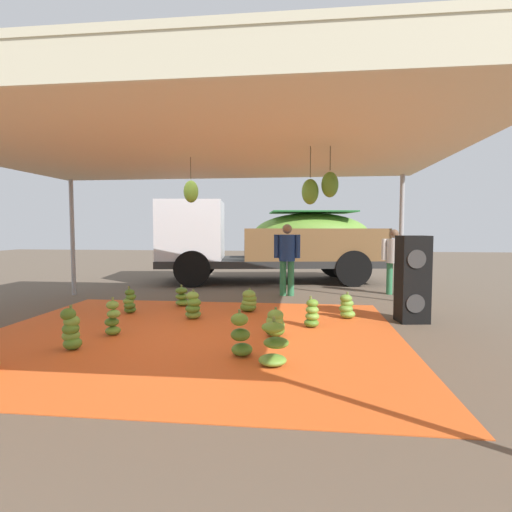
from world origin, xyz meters
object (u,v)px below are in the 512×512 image
banana_bunch_7 (113,319)px  speaker_stack (413,279)px  banana_bunch_0 (275,324)px  banana_bunch_5 (71,330)px  banana_bunch_10 (193,306)px  banana_bunch_8 (274,345)px  worker_1 (287,254)px  banana_bunch_3 (312,314)px  banana_bunch_11 (130,302)px  banana_bunch_9 (249,301)px  worker_0 (394,257)px  banana_bunch_1 (182,297)px  banana_bunch_4 (241,336)px  banana_bunch_2 (347,307)px  cargo_truck_main (267,239)px

banana_bunch_7 → speaker_stack: speaker_stack is taller
banana_bunch_0 → speaker_stack: 2.63m
banana_bunch_5 → banana_bunch_10: (1.11, 1.95, -0.03)m
banana_bunch_8 → worker_1: size_ratio=0.33×
banana_bunch_0 → banana_bunch_3: (0.55, 0.64, 0.02)m
banana_bunch_8 → banana_bunch_11: (-2.90, 2.60, -0.02)m
banana_bunch_5 → banana_bunch_7: (0.21, 0.76, -0.02)m
banana_bunch_9 → worker_0: (3.20, 2.47, 0.72)m
banana_bunch_1 → worker_0: 5.13m
banana_bunch_11 → banana_bunch_8: bearing=-41.8°
banana_bunch_0 → banana_bunch_4: (-0.36, -0.99, 0.06)m
banana_bunch_2 → banana_bunch_4: bearing=-123.1°
banana_bunch_9 → banana_bunch_11: 2.24m
banana_bunch_1 → banana_bunch_2: (3.25, -0.77, 0.02)m
banana_bunch_4 → banana_bunch_7: banana_bunch_4 is taller
banana_bunch_0 → worker_1: (0.03, 3.74, 0.79)m
banana_bunch_5 → banana_bunch_11: size_ratio=1.15×
banana_bunch_0 → banana_bunch_1: 2.98m
banana_bunch_4 → banana_bunch_11: (-2.47, 2.32, -0.04)m
banana_bunch_7 → worker_0: (5.00, 4.41, 0.67)m
banana_bunch_4 → speaker_stack: speaker_stack is taller
banana_bunch_4 → banana_bunch_9: banana_bunch_4 is taller
banana_bunch_3 → banana_bunch_4: size_ratio=0.86×
banana_bunch_0 → banana_bunch_5: banana_bunch_5 is taller
speaker_stack → cargo_truck_main: bearing=120.4°
banana_bunch_5 → speaker_stack: 5.38m
worker_0 → banana_bunch_10: bearing=-141.9°
worker_1 → banana_bunch_1: bearing=-142.7°
banana_bunch_2 → banana_bunch_11: 4.01m
banana_bunch_2 → banana_bunch_9: (-1.81, 0.35, 0.00)m
banana_bunch_3 → worker_1: 3.24m
banana_bunch_5 → banana_bunch_7: size_ratio=1.03×
banana_bunch_1 → banana_bunch_5: banana_bunch_5 is taller
banana_bunch_4 → banana_bunch_11: banana_bunch_4 is taller
banana_bunch_2 → banana_bunch_3: banana_bunch_3 is taller
banana_bunch_1 → banana_bunch_11: 1.12m
banana_bunch_2 → banana_bunch_10: 2.73m
banana_bunch_3 → worker_0: size_ratio=0.32×
banana_bunch_0 → banana_bunch_4: size_ratio=0.73×
banana_bunch_5 → banana_bunch_11: 2.30m
worker_0 → speaker_stack: worker_0 is taller
banana_bunch_0 → banana_bunch_11: banana_bunch_11 is taller
banana_bunch_8 → worker_1: 5.06m
banana_bunch_0 → banana_bunch_1: banana_bunch_1 is taller
banana_bunch_7 → banana_bunch_9: size_ratio=1.26×
banana_bunch_0 → banana_bunch_10: bearing=146.8°
banana_bunch_8 → worker_1: worker_1 is taller
worker_1 → speaker_stack: (2.24, -2.51, -0.25)m
banana_bunch_3 → banana_bunch_10: 2.10m
banana_bunch_2 → worker_0: size_ratio=0.30×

